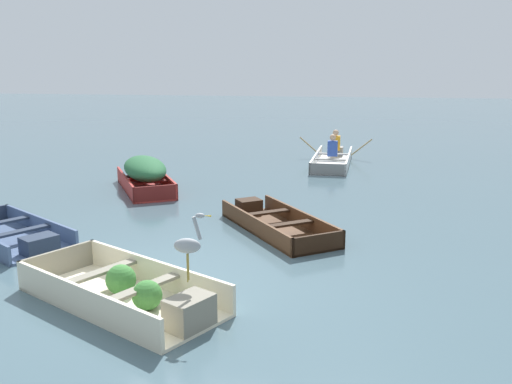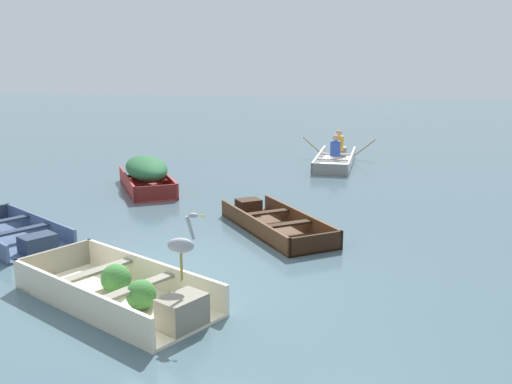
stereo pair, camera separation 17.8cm
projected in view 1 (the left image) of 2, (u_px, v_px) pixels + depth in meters
ground_plane at (178, 274)px, 8.15m from camera, size 80.00×80.00×0.00m
dinghy_cream_foreground at (130, 293)px, 7.09m from camera, size 3.02×2.41×0.43m
skiff_dark_varnish_near_moored at (274, 223)px, 10.29m from camera, size 2.40×2.82×0.32m
skiff_red_mid_moored at (145, 172)px, 13.32m from camera, size 2.12×2.72×0.77m
skiff_slate_blue_far_moored at (12, 236)px, 9.53m from camera, size 2.73×2.34×0.31m
rowboat_white_with_crew at (333, 158)px, 16.71m from camera, size 2.23×3.29×0.89m
heron_on_dinghy at (189, 244)px, 6.65m from camera, size 0.45×0.16×0.84m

